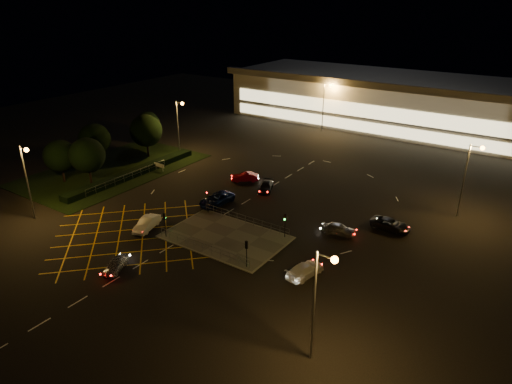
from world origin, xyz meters
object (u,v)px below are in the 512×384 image
Objects in this scene: car_near_silver at (116,265)px; car_east_grey at (391,224)px; car_left_blue at (217,199)px; signal_se at (247,249)px; car_circ_red at (245,177)px; car_far_dkgrey at (266,187)px; car_approach_white at (305,270)px; signal_sw at (165,220)px; car_queue_white at (147,224)px; signal_nw at (208,197)px; signal_ne at (285,220)px; car_right_silver at (338,229)px.

car_near_silver is 0.74× the size of car_east_grey.
car_near_silver is at bearing -81.14° from car_left_blue.
signal_se is 0.75× the size of car_circ_red.
car_circ_red is (-4.83, 1.34, 0.06)m from car_far_dkgrey.
car_circ_red is 0.88× the size of car_approach_white.
signal_se is at bearing -0.13° from car_circ_red.
signal_sw is 3.86m from car_queue_white.
car_near_silver is 28.69m from car_circ_red.
car_left_blue is 1.11× the size of car_east_grey.
signal_nw is 11.32m from car_far_dkgrey.
signal_ne reaches higher than car_far_dkgrey.
car_approach_white is at bearing 12.72° from car_circ_red.
signal_nw is 0.72× the size of car_far_dkgrey.
signal_nw is (-12.00, 7.99, 0.00)m from signal_se.
car_east_grey is (21.89, 9.30, -1.66)m from signal_nw.
car_queue_white is 20.09m from car_circ_red.
car_far_dkgrey is at bearing -35.49° from car_approach_white.
signal_se reaches higher than car_east_grey.
car_left_blue is at bearing -25.34° from car_circ_red.
signal_ne is 17.41m from car_queue_white.
car_circ_red reaches higher than car_far_dkgrey.
signal_ne is 0.69× the size of car_queue_white.
car_near_silver is at bearing 94.48° from signal_sw.
signal_se is at bearing -33.65° from signal_nw.
car_near_silver is 33.18m from car_east_grey.
car_queue_white is 0.81× the size of car_left_blue.
car_far_dkgrey is at bearing 73.07° from car_left_blue.
signal_sw reaches higher than car_approach_white.
car_east_grey is (22.80, 6.29, -0.07)m from car_left_blue.
car_left_blue is 9.47m from car_circ_red.
signal_sw and signal_nw have the same top height.
car_circ_red is at bearing 139.95° from signal_ne.
car_near_silver is at bearing 130.18° from car_right_silver.
car_left_blue is at bearing 106.81° from signal_nw.
signal_ne is 0.56× the size of car_left_blue.
car_east_grey is (21.25, 25.49, 0.06)m from car_near_silver.
car_right_silver is 0.82× the size of car_east_grey.
car_left_blue reaches higher than car_queue_white.
car_far_dkgrey is (5.68, 18.73, -0.11)m from car_queue_white.
signal_nw is 17.64m from car_right_silver.
signal_sw is 0.69× the size of car_queue_white.
car_left_blue is (-1.55, 19.19, 0.14)m from car_near_silver.
signal_se is 14.11m from car_near_silver.
car_right_silver is at bearing 9.20° from car_left_blue.
car_near_silver is at bearing -125.06° from signal_ne.
car_right_silver is 21.09m from car_circ_red.
car_far_dkgrey is at bearing 54.89° from car_right_silver.
car_east_grey reaches higher than car_circ_red.
signal_sw reaches higher than car_left_blue.
car_circ_red is at bearing 56.78° from car_right_silver.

